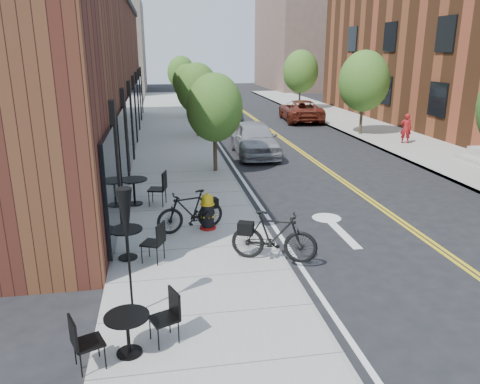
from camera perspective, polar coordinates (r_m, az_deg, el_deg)
ground at (r=10.57m, az=6.34°, el=-9.88°), size 120.00×120.00×0.00m
sidewalk_near at (r=19.61m, az=-7.43°, el=3.00°), size 4.00×70.00×0.12m
sidewalk_far at (r=23.37m, az=23.48°, el=4.00°), size 4.00×70.00×0.12m
building_near at (r=23.37m, az=-19.63°, el=12.97°), size 5.00×28.00×7.00m
bg_building_left at (r=57.27m, az=-15.81°, el=16.65°), size 8.00×14.00×10.00m
bg_building_right at (r=61.94m, az=8.15°, el=18.01°), size 10.00×16.00×12.00m
tree_near_a at (r=18.28m, az=-3.13°, el=10.22°), size 2.20×2.20×3.81m
tree_near_b at (r=26.19m, az=-5.28°, el=12.47°), size 2.30×2.30×3.98m
tree_near_c at (r=34.17m, az=-6.42°, el=13.17°), size 2.10×2.10×3.67m
tree_near_d at (r=42.13m, az=-7.16°, el=14.21°), size 2.40×2.40×4.11m
tree_far_b at (r=27.53m, az=14.87°, el=12.92°), size 2.80×2.80×4.62m
tree_far_c at (r=38.76m, az=7.39°, el=14.36°), size 2.80×2.80×4.62m
fire_hydrant at (r=12.54m, az=-3.98°, el=-2.42°), size 0.47×0.47×1.01m
bicycle_left at (r=12.40m, az=-6.08°, el=-2.33°), size 1.91×1.01×1.11m
bicycle_right at (r=10.63m, az=4.17°, el=-5.42°), size 2.04×1.26×1.19m
bistro_set_a at (r=7.83m, az=-13.54°, el=-15.92°), size 1.67×1.01×0.89m
bistro_set_b at (r=11.08m, az=-13.65°, el=-5.60°), size 1.76×1.13×0.94m
bistro_set_c at (r=14.82m, az=-12.81°, el=0.49°), size 2.02×1.03×1.06m
patio_umbrella at (r=8.32m, az=-13.69°, el=-4.04°), size 0.39×0.39×2.40m
parked_car_a at (r=21.82m, az=1.78°, el=6.54°), size 1.98×4.71×1.59m
parked_car_b at (r=29.87m, az=-1.61°, el=9.40°), size 2.07×5.00×1.61m
parked_car_c at (r=39.34m, az=-3.54°, el=11.10°), size 2.63×5.19×1.44m
parked_car_far at (r=32.80m, az=7.40°, el=9.82°), size 2.89×5.43×1.45m
pedestrian at (r=25.54m, az=19.57°, el=7.31°), size 0.66×0.56×1.52m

